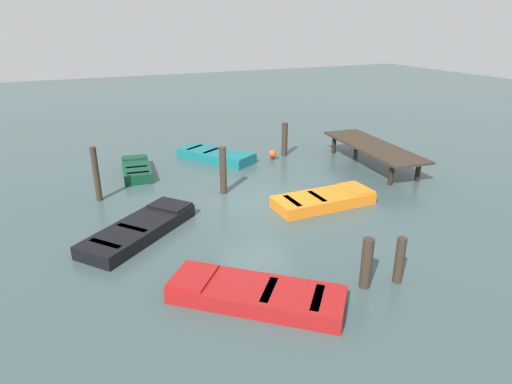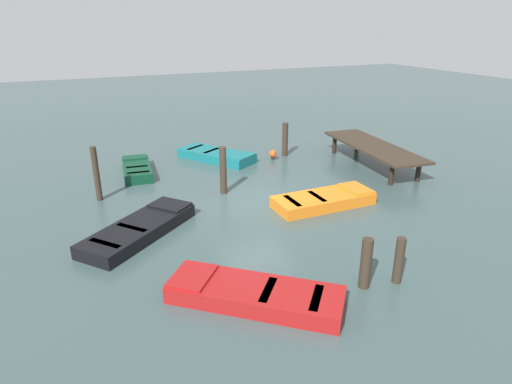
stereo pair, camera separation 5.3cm
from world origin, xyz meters
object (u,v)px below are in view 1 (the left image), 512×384
at_px(rowboat_red, 255,294).
at_px(mooring_piling_near_right, 367,263).
at_px(rowboat_orange, 324,200).
at_px(mooring_piling_far_right, 96,174).
at_px(rowboat_black, 140,229).
at_px(dock_segment, 373,147).
at_px(mooring_piling_mid_right, 285,139).
at_px(rowboat_teal, 216,155).
at_px(marker_buoy, 272,154).
at_px(mooring_piling_far_left, 400,260).
at_px(mooring_piling_mid_left, 223,170).
at_px(rowboat_dark_green, 137,169).

xyz_separation_m(rowboat_red, mooring_piling_near_right, (0.54, 2.72, 0.44)).
bearing_deg(rowboat_orange, mooring_piling_far_right, 152.08).
bearing_deg(rowboat_black, dock_segment, -25.48).
height_order(dock_segment, mooring_piling_mid_right, mooring_piling_mid_right).
xyz_separation_m(rowboat_teal, marker_buoy, (1.10, 2.38, 0.07)).
bearing_deg(marker_buoy, mooring_piling_far_left, -9.30).
xyz_separation_m(mooring_piling_far_left, marker_buoy, (-10.46, 1.71, -0.33)).
bearing_deg(mooring_piling_mid_left, rowboat_teal, 164.04).
height_order(mooring_piling_far_left, mooring_piling_mid_right, mooring_piling_mid_right).
xyz_separation_m(mooring_piling_mid_left, mooring_piling_far_right, (-1.21, -4.36, 0.10)).
relative_size(rowboat_red, mooring_piling_far_right, 1.97).
relative_size(mooring_piling_mid_left, mooring_piling_near_right, 1.38).
bearing_deg(rowboat_teal, mooring_piling_mid_left, -47.42).
height_order(rowboat_teal, mooring_piling_mid_left, mooring_piling_mid_left).
bearing_deg(mooring_piling_mid_left, marker_buoy, 130.26).
bearing_deg(mooring_piling_far_left, rowboat_teal, -176.71).
bearing_deg(mooring_piling_mid_right, mooring_piling_far_right, -75.92).
bearing_deg(marker_buoy, mooring_piling_mid_left, -49.74).
bearing_deg(mooring_piling_far_right, rowboat_teal, 117.64).
distance_m(rowboat_black, mooring_piling_far_left, 7.51).
height_order(rowboat_red, mooring_piling_far_right, mooring_piling_far_right).
distance_m(mooring_piling_mid_left, mooring_piling_near_right, 7.36).
height_order(mooring_piling_mid_right, mooring_piling_far_right, mooring_piling_far_right).
bearing_deg(rowboat_red, rowboat_black, -28.07).
xyz_separation_m(dock_segment, mooring_piling_mid_right, (-3.02, -2.82, -0.05)).
relative_size(rowboat_red, mooring_piling_near_right, 3.00).
distance_m(dock_segment, mooring_piling_mid_right, 4.13).
relative_size(mooring_piling_mid_left, mooring_piling_far_right, 0.90).
bearing_deg(dock_segment, rowboat_teal, -116.06).
bearing_deg(rowboat_teal, mooring_piling_near_right, -32.54).
bearing_deg(rowboat_black, mooring_piling_mid_right, -3.74).
height_order(rowboat_orange, marker_buoy, marker_buoy).
bearing_deg(mooring_piling_far_right, rowboat_red, 18.12).
bearing_deg(mooring_piling_mid_right, rowboat_black, -54.66).
bearing_deg(rowboat_dark_green, rowboat_red, -168.99).
bearing_deg(rowboat_teal, dock_segment, 26.88).
bearing_deg(mooring_piling_near_right, rowboat_dark_green, -161.90).
bearing_deg(mooring_piling_mid_left, mooring_piling_mid_right, 127.78).
bearing_deg(mooring_piling_far_right, mooring_piling_mid_left, 74.48).
xyz_separation_m(mooring_piling_mid_left, mooring_piling_near_right, (7.29, 0.96, -0.25)).
relative_size(rowboat_orange, mooring_piling_mid_right, 2.25).
height_order(dock_segment, mooring_piling_mid_left, mooring_piling_mid_left).
distance_m(rowboat_black, mooring_piling_mid_left, 4.22).
bearing_deg(mooring_piling_far_right, rowboat_black, 13.59).
bearing_deg(dock_segment, rowboat_dark_green, -102.43).
bearing_deg(mooring_piling_mid_left, dock_segment, 93.06).
height_order(dock_segment, mooring_piling_near_right, mooring_piling_near_right).
xyz_separation_m(dock_segment, mooring_piling_far_right, (-0.83, -11.57, 0.15)).
distance_m(rowboat_orange, rowboat_teal, 6.87).
distance_m(rowboat_black, marker_buoy, 8.80).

